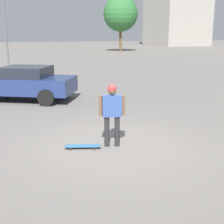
{
  "coord_description": "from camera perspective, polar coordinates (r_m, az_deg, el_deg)",
  "views": [
    {
      "loc": [
        2.92,
        6.8,
        2.73
      ],
      "look_at": [
        0.0,
        0.0,
        0.88
      ],
      "focal_mm": 50.0,
      "sensor_mm": 36.0,
      "label": 1
    }
  ],
  "objects": [
    {
      "name": "ground_plane",
      "position": [
        7.89,
        0.0,
        -6.21
      ],
      "size": [
        220.0,
        220.0,
        0.0
      ],
      "primitive_type": "plane",
      "color": "slate"
    },
    {
      "name": "person",
      "position": [
        7.62,
        0.0,
        0.52
      ],
      "size": [
        0.62,
        0.34,
        1.57
      ],
      "rotation": [
        0.0,
        0.0,
        2.81
      ],
      "color": "#262628",
      "rests_on": "ground_plane"
    },
    {
      "name": "skateboard",
      "position": [
        7.74,
        -5.37,
        -6.22
      ],
      "size": [
        0.89,
        0.51,
        0.07
      ],
      "rotation": [
        0.0,
        0.0,
        -0.37
      ],
      "color": "#336693",
      "rests_on": "ground_plane"
    },
    {
      "name": "car_parked_near",
      "position": [
        13.68,
        -15.6,
        5.21
      ],
      "size": [
        4.48,
        3.78,
        1.43
      ],
      "rotation": [
        0.0,
        0.0,
        -0.56
      ],
      "color": "navy",
      "rests_on": "ground_plane"
    },
    {
      "name": "tree_distant",
      "position": [
        51.83,
        1.58,
        17.48
      ],
      "size": [
        5.52,
        5.52,
        8.62
      ],
      "color": "brown",
      "rests_on": "ground_plane"
    },
    {
      "name": "lamp_post",
      "position": [
        25.04,
        -18.85,
        14.44
      ],
      "size": [
        0.28,
        0.28,
        5.47
      ],
      "color": "#59595E",
      "rests_on": "ground_plane"
    }
  ]
}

